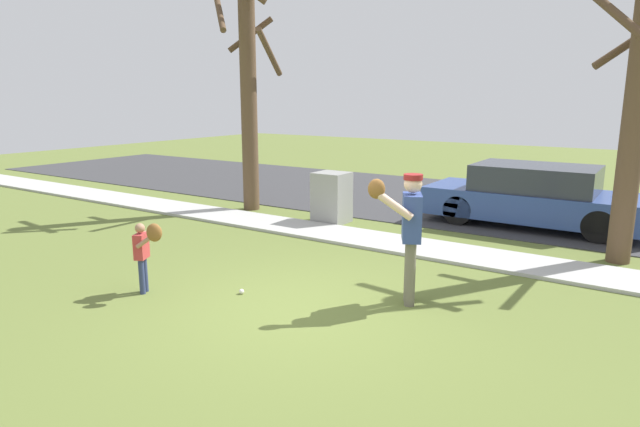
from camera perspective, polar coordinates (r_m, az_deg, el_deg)
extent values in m
plane|color=olive|center=(10.23, 9.68, -3.73)|extent=(48.00, 48.00, 0.00)
cube|color=#B2B2AD|center=(10.31, 9.91, -3.44)|extent=(36.00, 1.20, 0.06)
cube|color=#38383A|center=(14.93, 17.68, 0.92)|extent=(36.00, 6.80, 0.02)
cylinder|color=#6B6656|center=(7.41, 9.47, -6.32)|extent=(0.14, 0.14, 0.89)
cylinder|color=#6B6656|center=(7.57, 9.40, -5.90)|extent=(0.14, 0.14, 0.89)
cube|color=#33478C|center=(7.29, 9.64, -0.42)|extent=(0.41, 0.49, 0.63)
sphere|color=beige|center=(7.21, 9.77, 3.11)|extent=(0.24, 0.24, 0.24)
cylinder|color=maroon|center=(7.19, 9.80, 3.82)|extent=(0.25, 0.25, 0.07)
cylinder|color=beige|center=(6.97, 7.64, 0.97)|extent=(0.53, 0.34, 0.43)
ellipsoid|color=brown|center=(6.94, 5.97, 2.60)|extent=(0.26, 0.23, 0.26)
cylinder|color=beige|center=(7.55, 9.54, 0.16)|extent=(0.10, 0.10, 0.59)
cylinder|color=navy|center=(8.29, -17.97, -6.12)|extent=(0.08, 0.08, 0.51)
cylinder|color=navy|center=(8.20, -18.26, -6.33)|extent=(0.08, 0.08, 0.51)
cube|color=#B73838|center=(8.12, -18.31, -3.28)|extent=(0.24, 0.28, 0.36)
sphere|color=#A87A5B|center=(8.06, -18.44, -1.48)|extent=(0.14, 0.14, 0.14)
cylinder|color=#A87A5B|center=(8.25, -17.88, -2.93)|extent=(0.06, 0.06, 0.34)
cylinder|color=#A87A5B|center=(7.89, -17.81, -2.70)|extent=(0.31, 0.20, 0.25)
ellipsoid|color=brown|center=(7.81, -17.06, -1.94)|extent=(0.26, 0.23, 0.26)
sphere|color=white|center=(7.93, -8.26, -8.13)|extent=(0.07, 0.07, 0.07)
cube|color=gray|center=(12.14, 1.24, 1.69)|extent=(0.72, 0.67, 1.13)
cylinder|color=brown|center=(10.29, 30.25, 9.01)|extent=(0.38, 0.38, 5.00)
cylinder|color=brown|center=(10.73, 29.81, 15.30)|extent=(1.05, 0.69, 0.85)
cylinder|color=brown|center=(9.93, 28.57, 18.13)|extent=(1.26, 1.11, 1.14)
cylinder|color=brown|center=(13.50, -7.54, 12.69)|extent=(0.40, 0.40, 5.84)
cylinder|color=brown|center=(13.33, -5.34, 16.52)|extent=(0.54, 1.37, 1.03)
cylinder|color=brown|center=(14.03, -7.34, 18.17)|extent=(1.06, 0.70, 0.86)
cylinder|color=brown|center=(13.57, -10.57, 20.27)|extent=(1.27, 1.12, 1.15)
cube|color=#2D478C|center=(12.64, 21.55, 0.93)|extent=(4.50, 1.80, 0.60)
cube|color=#2D333D|center=(12.55, 21.75, 3.51)|extent=(2.47, 1.66, 0.55)
cylinder|color=black|center=(12.28, 14.34, 0.36)|extent=(0.64, 0.22, 0.64)
cylinder|color=black|center=(13.76, 16.54, 1.48)|extent=(0.64, 0.22, 0.64)
cylinder|color=black|center=(11.70, 27.32, -1.21)|extent=(0.64, 0.22, 0.64)
cylinder|color=black|center=(13.24, 28.12, 0.13)|extent=(0.64, 0.22, 0.64)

